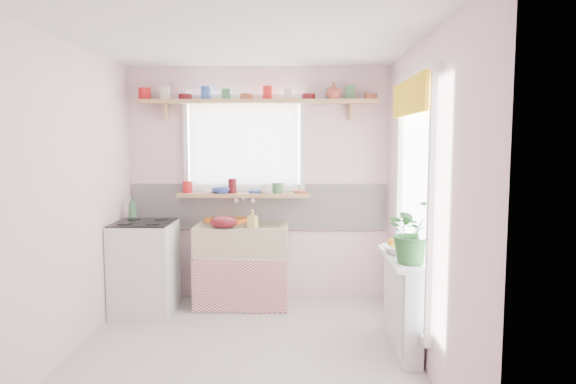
{
  "coord_description": "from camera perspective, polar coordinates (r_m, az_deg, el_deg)",
  "views": [
    {
      "loc": [
        0.46,
        -3.93,
        1.72
      ],
      "look_at": [
        0.35,
        0.55,
        1.27
      ],
      "focal_mm": 32.0,
      "sensor_mm": 36.0,
      "label": 1
    }
  ],
  "objects": [
    {
      "name": "dish_tray",
      "position": [
        5.55,
        -6.67,
        -3.07
      ],
      "size": [
        0.5,
        0.45,
        0.04
      ],
      "primitive_type": "cube",
      "rotation": [
        0.0,
        0.0,
        -0.43
      ],
      "color": "orange",
      "rests_on": "sink_unit"
    },
    {
      "name": "soap_bottle_sink",
      "position": [
        5.11,
        -3.95,
        -2.99
      ],
      "size": [
        0.11,
        0.11,
        0.18
      ],
      "primitive_type": "imported",
      "rotation": [
        0.0,
        0.0,
        -0.39
      ],
      "color": "#DDD362",
      "rests_on": "sink_unit"
    },
    {
      "name": "jade_plant",
      "position": [
        4.08,
        13.81,
        -4.23
      ],
      "size": [
        0.55,
        0.51,
        0.5
      ],
      "primitive_type": "imported",
      "rotation": [
        0.0,
        0.0,
        0.31
      ],
      "color": "#28652A",
      "rests_on": "radiator_ledge"
    },
    {
      "name": "sill_bowl",
      "position": [
        5.44,
        -7.46,
        0.13
      ],
      "size": [
        0.2,
        0.2,
        0.06
      ],
      "primitive_type": "imported",
      "rotation": [
        0.0,
        0.0,
        0.1
      ],
      "color": "#304B9D",
      "rests_on": "windowsill"
    },
    {
      "name": "fruit_bowl",
      "position": [
        4.41,
        12.18,
        -6.27
      ],
      "size": [
        0.3,
        0.3,
        0.07
      ],
      "primitive_type": "imported",
      "rotation": [
        0.0,
        0.0,
        0.08
      ],
      "color": "silver",
      "rests_on": "radiator_ledge"
    },
    {
      "name": "sink_unit",
      "position": [
        5.41,
        -5.1,
        -8.01
      ],
      "size": [
        0.95,
        0.65,
        1.11
      ],
      "color": "white",
      "rests_on": "ground"
    },
    {
      "name": "windowsill",
      "position": [
        5.48,
        -4.94,
        -0.33
      ],
      "size": [
        1.4,
        0.22,
        0.04
      ],
      "primitive_type": "cube",
      "color": "tan",
      "rests_on": "room"
    },
    {
      "name": "cooker_bottle",
      "position": [
        5.53,
        -16.9,
        -1.67
      ],
      "size": [
        0.1,
        0.1,
        0.23
      ],
      "primitive_type": "imported",
      "rotation": [
        0.0,
        0.0,
        0.22
      ],
      "color": "#40804E",
      "rests_on": "cooker"
    },
    {
      "name": "radiator_ledge",
      "position": [
        4.42,
        12.61,
        -11.79
      ],
      "size": [
        0.22,
        0.95,
        0.78
      ],
      "color": "white",
      "rests_on": "ground"
    },
    {
      "name": "sill_cup",
      "position": [
        5.39,
        -2.47,
        0.26
      ],
      "size": [
        0.13,
        0.13,
        0.09
      ],
      "primitive_type": "imported",
      "rotation": [
        0.0,
        0.0,
        0.2
      ],
      "color": "silver",
      "rests_on": "windowsill"
    },
    {
      "name": "sill_crockery",
      "position": [
        5.47,
        -5.46,
        0.44
      ],
      "size": [
        1.35,
        0.11,
        0.12
      ],
      "color": "red",
      "rests_on": "windowsill"
    },
    {
      "name": "pine_shelf",
      "position": [
        5.43,
        -3.45,
        9.99
      ],
      "size": [
        2.52,
        0.24,
        0.04
      ],
      "primitive_type": "cube",
      "color": "tan",
      "rests_on": "room"
    },
    {
      "name": "colander",
      "position": [
        5.15,
        -7.18,
        -3.3
      ],
      "size": [
        0.34,
        0.34,
        0.12
      ],
      "primitive_type": "ellipsoid",
      "rotation": [
        0.0,
        0.0,
        0.3
      ],
      "color": "maroon",
      "rests_on": "sink_unit"
    },
    {
      "name": "room",
      "position": [
        4.81,
        3.85,
        1.59
      ],
      "size": [
        3.2,
        3.2,
        3.2
      ],
      "color": "beige",
      "rests_on": "ground"
    },
    {
      "name": "fruit",
      "position": [
        4.41,
        12.25,
        -5.5
      ],
      "size": [
        0.2,
        0.14,
        0.1
      ],
      "color": "orange",
      "rests_on": "fruit_bowl"
    },
    {
      "name": "shelf_crockery",
      "position": [
        5.44,
        -3.91,
        10.76
      ],
      "size": [
        2.47,
        0.11,
        0.12
      ],
      "color": "red",
      "rests_on": "pine_shelf"
    },
    {
      "name": "cooker",
      "position": [
        5.37,
        -15.63,
        -8.01
      ],
      "size": [
        0.58,
        0.58,
        0.93
      ],
      "color": "white",
      "rests_on": "ground"
    },
    {
      "name": "herb_pot",
      "position": [
        4.05,
        13.94,
        -6.5
      ],
      "size": [
        0.12,
        0.1,
        0.19
      ],
      "primitive_type": "imported",
      "rotation": [
        0.0,
        0.0,
        -0.31
      ],
      "color": "#3B702C",
      "rests_on": "radiator_ledge"
    },
    {
      "name": "shelf_vase",
      "position": [
        5.37,
        5.08,
        11.15
      ],
      "size": [
        0.18,
        0.18,
        0.17
      ],
      "primitive_type": "imported",
      "rotation": [
        0.0,
        0.0,
        0.1
      ],
      "color": "#A14231",
      "rests_on": "pine_shelf"
    }
  ]
}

